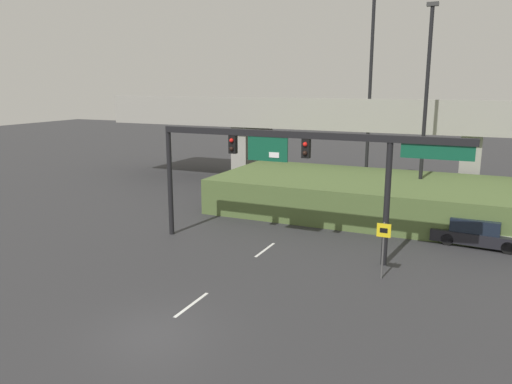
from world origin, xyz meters
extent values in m
plane|color=#2D2D30|center=(0.00, 0.00, 0.00)|extent=(160.00, 160.00, 0.00)
cube|color=silver|center=(0.00, 2.45, 0.00)|extent=(0.14, 2.40, 0.01)
cube|color=silver|center=(0.00, 9.62, 0.00)|extent=(0.14, 2.40, 0.01)
cube|color=silver|center=(0.00, 16.78, 0.00)|extent=(0.14, 2.40, 0.01)
cube|color=silver|center=(0.00, 23.95, 0.00)|extent=(0.14, 2.40, 0.01)
cube|color=silver|center=(0.00, 31.11, 0.00)|extent=(0.14, 2.40, 0.01)
cylinder|color=black|center=(-5.96, 9.99, 3.06)|extent=(0.28, 0.28, 6.13)
cylinder|color=black|center=(5.96, 9.99, 3.06)|extent=(0.28, 0.28, 6.13)
cube|color=black|center=(1.84, 9.99, 5.97)|extent=(15.60, 0.32, 0.32)
cube|color=black|center=(-1.99, 9.99, 5.33)|extent=(0.40, 0.28, 0.95)
sphere|color=red|center=(-1.99, 9.81, 5.54)|extent=(0.22, 0.22, 0.22)
sphere|color=black|center=(-1.99, 9.81, 5.12)|extent=(0.22, 0.22, 0.22)
cube|color=black|center=(1.99, 9.99, 5.33)|extent=(0.40, 0.28, 0.95)
sphere|color=red|center=(1.99, 9.81, 5.54)|extent=(0.22, 0.22, 0.22)
sphere|color=black|center=(1.99, 9.81, 5.12)|extent=(0.22, 0.22, 0.22)
cube|color=#0F4C33|center=(0.00, 9.89, 5.20)|extent=(2.14, 0.08, 1.21)
cube|color=white|center=(0.37, 9.84, 4.93)|extent=(0.54, 0.03, 0.27)
cube|color=#0F4C33|center=(7.98, 9.93, 5.49)|extent=(3.07, 0.07, 0.64)
cylinder|color=#4C4C4C|center=(6.20, 8.19, 1.28)|extent=(0.08, 0.08, 2.56)
cube|color=yellow|center=(6.20, 8.14, 2.21)|extent=(0.60, 0.03, 0.60)
cube|color=black|center=(6.20, 8.13, 2.21)|extent=(0.33, 0.01, 0.21)
cylinder|color=black|center=(1.96, 24.20, 7.81)|extent=(0.24, 0.24, 15.62)
cylinder|color=black|center=(6.25, 20.75, 6.50)|extent=(0.24, 0.24, 13.01)
cube|color=#333333|center=(6.25, 20.75, 13.13)|extent=(0.70, 0.36, 0.24)
cube|color=gray|center=(0.00, 27.72, 5.64)|extent=(42.67, 7.35, 1.53)
cube|color=gray|center=(0.00, 24.25, 6.86)|extent=(42.67, 0.40, 0.90)
cube|color=gray|center=(-9.07, 27.72, 2.44)|extent=(1.40, 5.88, 4.87)
cube|color=gray|center=(9.07, 27.72, 2.44)|extent=(1.40, 5.88, 4.87)
cube|color=#4C6033|center=(3.24, 19.30, 1.15)|extent=(19.86, 9.47, 2.29)
cube|color=black|center=(10.00, 15.01, 0.47)|extent=(4.80, 2.19, 0.62)
cube|color=black|center=(9.81, 15.03, 1.14)|extent=(2.55, 1.82, 0.72)
cylinder|color=black|center=(11.51, 15.67, 0.32)|extent=(0.66, 0.27, 0.64)
cylinder|color=black|center=(11.37, 14.10, 0.32)|extent=(0.66, 0.27, 0.64)
cylinder|color=black|center=(8.63, 15.92, 0.32)|extent=(0.66, 0.27, 0.64)
cylinder|color=black|center=(8.49, 14.36, 0.32)|extent=(0.66, 0.27, 0.64)
camera|label=1|loc=(9.71, -12.88, 8.39)|focal=35.00mm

